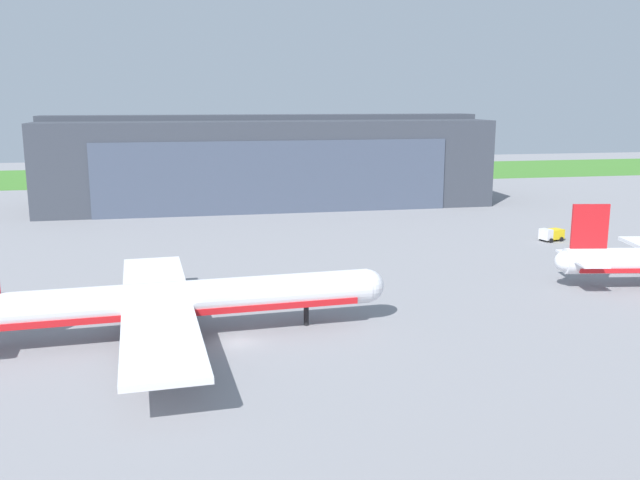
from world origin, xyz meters
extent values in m
plane|color=gray|center=(0.00, 0.00, 0.00)|extent=(440.00, 440.00, 0.00)
cube|color=#42802E|center=(0.00, 160.11, 0.04)|extent=(440.00, 56.00, 0.08)
cube|color=#383D47|center=(14.82, 94.90, 9.85)|extent=(101.02, 30.49, 19.69)
cube|color=#424C60|center=(14.82, 79.51, 7.88)|extent=(76.78, 0.30, 15.76)
cube|color=#383D47|center=(14.82, 94.90, 20.29)|extent=(101.02, 7.32, 1.20)
cylinder|color=silver|center=(-7.12, 3.03, 4.04)|extent=(44.41, 6.54, 3.83)
sphere|color=silver|center=(14.96, 4.39, 4.04)|extent=(3.67, 3.67, 3.67)
cube|color=red|center=(-7.12, 3.03, 2.99)|extent=(40.88, 6.36, 0.67)
cube|color=silver|center=(-7.32, -8.14, 3.56)|extent=(8.31, 20.57, 0.56)
cube|color=silver|center=(-8.69, 14.10, 3.56)|extent=(8.31, 20.57, 0.56)
cylinder|color=gray|center=(-6.62, -6.48, 2.21)|extent=(3.76, 2.32, 2.10)
cylinder|color=gray|center=(-7.80, 12.53, 2.21)|extent=(3.76, 2.32, 2.10)
cylinder|color=black|center=(7.90, 3.96, 1.06)|extent=(0.56, 0.56, 2.12)
cylinder|color=black|center=(-8.77, 0.92, 1.06)|extent=(0.56, 0.56, 2.12)
cylinder|color=black|center=(-9.02, 4.93, 1.06)|extent=(0.56, 0.56, 2.12)
sphere|color=silver|center=(43.92, 12.27, 3.67)|extent=(2.68, 2.68, 2.68)
cube|color=red|center=(46.83, 11.76, 8.30)|extent=(4.80, 1.22, 5.84)
cube|color=silver|center=(45.65, 9.32, 4.01)|extent=(4.10, 5.31, 0.28)
cube|color=silver|center=(46.55, 14.45, 4.01)|extent=(4.10, 5.31, 0.28)
cube|color=silver|center=(57.10, 40.50, 1.31)|extent=(1.90, 2.46, 1.85)
cube|color=yellow|center=(59.08, 41.07, 1.22)|extent=(3.27, 2.86, 1.66)
cylinder|color=black|center=(56.91, 41.67, 0.39)|extent=(0.82, 0.47, 0.78)
cylinder|color=black|center=(57.57, 39.41, 0.39)|extent=(0.82, 0.47, 0.78)
cylinder|color=black|center=(59.29, 42.36, 0.39)|extent=(0.82, 0.47, 0.78)
cylinder|color=black|center=(59.94, 40.10, 0.39)|extent=(0.82, 0.47, 0.78)
camera|label=1|loc=(-4.99, -67.90, 24.63)|focal=38.82mm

